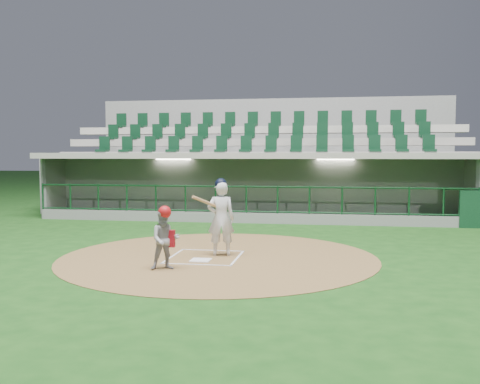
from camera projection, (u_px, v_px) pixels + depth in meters
The scene contains 8 objects.
ground at pixel (208, 255), 12.42m from camera, with size 120.00×120.00×0.00m, color #143E11.
dirt_circle at pixel (219, 257), 12.18m from camera, with size 7.20×7.20×0.01m, color brown.
home_plate at pixel (201, 260), 11.73m from camera, with size 0.43×0.43×0.02m, color white.
batter_box_chalk at pixel (205, 257), 12.13m from camera, with size 1.55×1.80×0.01m.
dugout_structure at pixel (258, 191), 20.02m from camera, with size 16.40×3.70×3.00m.
seating_deck at pixel (264, 176), 23.06m from camera, with size 17.00×6.72×5.15m.
batter at pixel (221, 217), 12.28m from camera, with size 0.89×0.91×1.79m.
catcher at pixel (165, 238), 10.80m from camera, with size 0.72×0.65×1.30m.
Camera 1 is at (2.74, -12.00, 2.33)m, focal length 40.00 mm.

